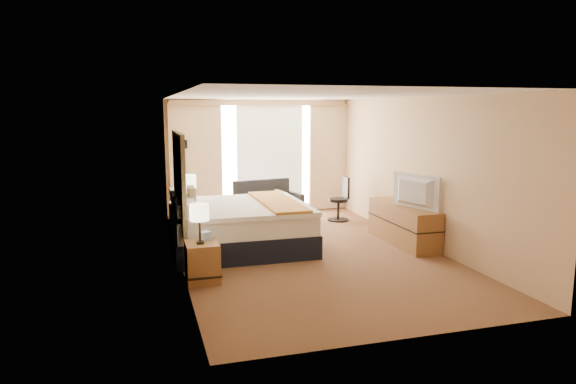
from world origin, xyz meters
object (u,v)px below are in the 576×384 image
object	(u,v)px
nightstand_right	(186,224)
media_dresser	(403,224)
nightstand_left	(202,262)
lamp_left	(199,213)
desk_chair	(341,201)
lamp_right	(188,183)
floor_lamp	(184,163)
television	(412,192)
bed	(239,226)
loveseat	(267,208)

from	to	relation	value
nightstand_right	media_dresser	world-z (taller)	media_dresser
nightstand_left	nightstand_right	distance (m)	2.50
lamp_left	desk_chair	bearing A→B (deg)	43.47
lamp_left	lamp_right	size ratio (longest dim) A/B	0.86
floor_lamp	lamp_right	distance (m)	1.92
lamp_right	television	world-z (taller)	television
floor_lamp	television	distance (m)	5.06
nightstand_left	floor_lamp	xyz separation A→B (m)	(0.15, 4.35, 0.94)
desk_chair	lamp_right	distance (m)	3.43
nightstand_right	lamp_right	world-z (taller)	lamp_right
nightstand_left	bed	world-z (taller)	bed
nightstand_left	television	world-z (taller)	television
desk_chair	nightstand_left	bearing A→B (deg)	-132.05
loveseat	television	bearing A→B (deg)	-68.48
nightstand_right	loveseat	world-z (taller)	loveseat
nightstand_left	lamp_right	size ratio (longest dim) A/B	0.85
nightstand_right	lamp_left	world-z (taller)	lamp_left
bed	floor_lamp	bearing A→B (deg)	103.10
nightstand_left	media_dresser	bearing A→B (deg)	15.84
lamp_left	loveseat	bearing A→B (deg)	62.93
nightstand_left	desk_chair	world-z (taller)	desk_chair
nightstand_left	loveseat	size ratio (longest dim) A/B	0.36
bed	media_dresser	bearing A→B (deg)	-9.23
lamp_left	lamp_right	world-z (taller)	lamp_right
media_dresser	lamp_right	distance (m)	3.97
nightstand_right	media_dresser	distance (m)	3.97
nightstand_left	lamp_right	world-z (taller)	lamp_right
media_dresser	bed	bearing A→B (deg)	170.77
loveseat	lamp_right	distance (m)	2.22
nightstand_left	lamp_right	xyz separation A→B (m)	(0.05, 2.44, 0.78)
loveseat	television	size ratio (longest dim) A/B	1.48
lamp_right	lamp_left	bearing A→B (deg)	-91.76
media_dresser	lamp_right	size ratio (longest dim) A/B	2.78
media_dresser	desk_chair	bearing A→B (deg)	99.52
loveseat	lamp_right	bearing A→B (deg)	-159.29
television	media_dresser	bearing A→B (deg)	-25.29
desk_chair	lamp_right	bearing A→B (deg)	-163.12
desk_chair	television	size ratio (longest dim) A/B	0.93
bed	lamp_right	xyz separation A→B (m)	(-0.76, 0.92, 0.64)
desk_chair	television	world-z (taller)	television
media_dresser	lamp_left	world-z (taller)	lamp_left
lamp_right	nightstand_left	bearing A→B (deg)	-91.12
nightstand_left	loveseat	xyz separation A→B (m)	(1.81, 3.54, 0.01)
desk_chair	lamp_left	xyz separation A→B (m)	(-3.38, -3.20, 0.56)
nightstand_right	lamp_right	size ratio (longest dim) A/B	0.85
lamp_left	television	world-z (taller)	television
loveseat	desk_chair	distance (m)	1.59
television	desk_chair	bearing A→B (deg)	-10.15
nightstand_left	desk_chair	distance (m)	4.60
television	nightstand_left	bearing A→B (deg)	83.68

